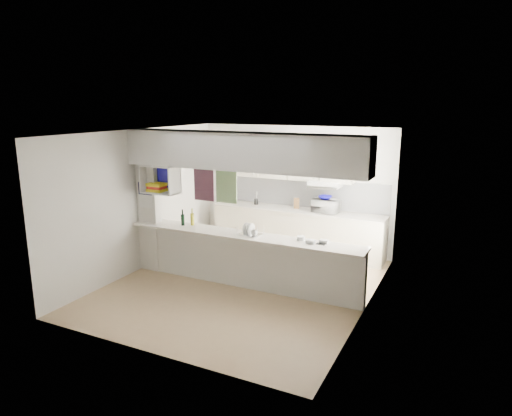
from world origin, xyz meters
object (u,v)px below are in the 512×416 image
Objects in this scene: bowl at (325,198)px; dish_rack at (250,230)px; microwave at (326,206)px; wine_bottles at (188,219)px.

bowl is 0.64× the size of dish_rack.
wine_bottles reaches higher than microwave.
microwave is at bearing 81.63° from dish_rack.
wine_bottles is (-1.27, 0.05, 0.03)m from dish_rack.
wine_bottles is at bearing -133.80° from bowl.
wine_bottles is at bearing -172.80° from dish_rack.
bowl is 0.87× the size of wine_bottles.
microwave is 2.15m from dish_rack.
microwave is at bearing 46.16° from wine_bottles.
microwave is 1.62× the size of wine_bottles.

